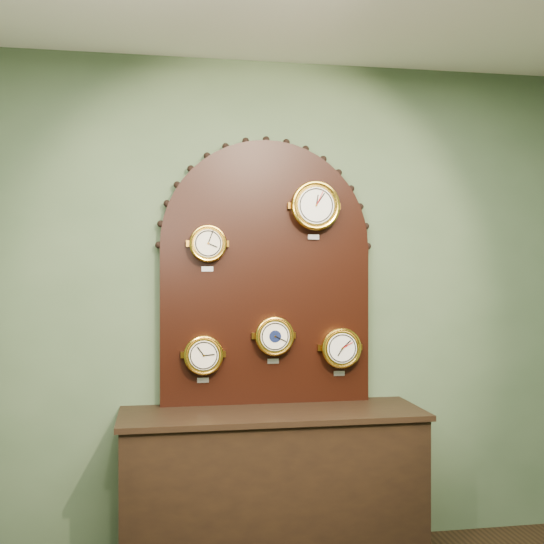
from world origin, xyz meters
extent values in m
plane|color=#485F41|center=(0.00, 2.50, 1.40)|extent=(4.00, 0.00, 4.00)
cube|color=black|center=(0.00, 2.23, 0.40)|extent=(1.60, 0.50, 0.80)
cube|color=black|center=(0.00, 2.45, 1.28)|extent=(1.20, 0.06, 0.90)
cylinder|color=black|center=(0.00, 2.45, 1.73)|extent=(1.20, 0.06, 1.20)
cylinder|color=gold|center=(-0.34, 2.39, 1.74)|extent=(0.19, 0.08, 0.19)
torus|color=gold|center=(-0.34, 2.36, 1.74)|extent=(0.21, 0.02, 0.21)
cylinder|color=silver|center=(-0.34, 2.35, 1.74)|extent=(0.15, 0.01, 0.15)
cube|color=silver|center=(-0.34, 2.42, 1.60)|extent=(0.06, 0.01, 0.03)
cylinder|color=gold|center=(0.27, 2.39, 1.96)|extent=(0.26, 0.08, 0.26)
torus|color=gold|center=(0.27, 2.36, 1.96)|extent=(0.28, 0.03, 0.28)
cylinder|color=white|center=(0.27, 2.35, 1.96)|extent=(0.21, 0.01, 0.21)
cube|color=silver|center=(0.27, 2.42, 1.78)|extent=(0.06, 0.01, 0.03)
cylinder|color=gold|center=(-0.36, 2.39, 1.12)|extent=(0.20, 0.08, 0.20)
torus|color=gold|center=(-0.36, 2.36, 1.12)|extent=(0.22, 0.02, 0.22)
cylinder|color=silver|center=(-0.36, 2.35, 1.12)|extent=(0.16, 0.01, 0.16)
cube|color=silver|center=(-0.36, 2.42, 0.98)|extent=(0.06, 0.01, 0.03)
cylinder|color=gold|center=(0.04, 2.39, 1.22)|extent=(0.21, 0.08, 0.21)
torus|color=gold|center=(0.04, 2.36, 1.22)|extent=(0.22, 0.02, 0.22)
cylinder|color=silver|center=(0.04, 2.35, 1.22)|extent=(0.16, 0.01, 0.16)
cube|color=silver|center=(0.04, 2.42, 1.07)|extent=(0.07, 0.01, 0.03)
cylinder|color=#0D163B|center=(0.04, 2.35, 1.22)|extent=(0.07, 0.00, 0.07)
cylinder|color=gold|center=(0.42, 2.39, 1.14)|extent=(0.21, 0.08, 0.21)
torus|color=gold|center=(0.42, 2.36, 1.14)|extent=(0.23, 0.02, 0.23)
cylinder|color=white|center=(0.42, 2.35, 1.14)|extent=(0.17, 0.01, 0.17)
cube|color=silver|center=(0.42, 2.42, 0.99)|extent=(0.06, 0.01, 0.03)
camera|label=1|loc=(-0.61, -1.30, 1.60)|focal=43.96mm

